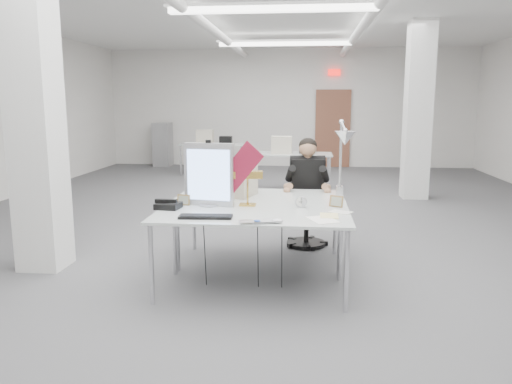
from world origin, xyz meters
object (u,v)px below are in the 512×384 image
seated_person (307,175)px  bankers_lamp (248,189)px  office_chair (307,205)px  architect_lamp (342,154)px  laptop (257,223)px  desk_main (252,215)px  desk_phone (168,206)px  monitor (209,175)px  beige_monitor (233,177)px

seated_person → bankers_lamp: 1.33m
office_chair → architect_lamp: (0.34, -0.95, 0.73)m
bankers_lamp → laptop: bearing=-82.8°
desk_main → desk_phone: 0.83m
monitor → beige_monitor: 0.60m
bankers_lamp → architect_lamp: bearing=12.1°
seated_person → architect_lamp: bearing=-74.8°
seated_person → laptop: seated_person is taller
laptop → bankers_lamp: (-0.17, 0.75, 0.15)m
office_chair → beige_monitor: 1.17m
desk_main → laptop: laptop is taller
desk_main → monitor: 0.64m
seated_person → monitor: monitor is taller
seated_person → monitor: bearing=-133.4°
laptop → beige_monitor: bearing=92.5°
laptop → beige_monitor: beige_monitor is taller
office_chair → beige_monitor: bearing=-143.8°
office_chair → monitor: bearing=-132.3°
laptop → monitor: bearing=112.9°
desk_main → seated_person: bearing=71.9°
desk_phone → beige_monitor: size_ratio=0.53×
beige_monitor → laptop: bearing=-57.4°
desk_main → architect_lamp: (0.85, 0.64, 0.50)m
laptop → beige_monitor: size_ratio=0.68×
monitor → desk_phone: (-0.36, -0.18, -0.28)m
beige_monitor → office_chair: bearing=57.5°
bankers_lamp → office_chair: bearing=59.5°
monitor → desk_phone: bearing=-145.6°
office_chair → laptop: size_ratio=3.52×
laptop → bankers_lamp: size_ratio=0.89×
architect_lamp → beige_monitor: bearing=161.4°
laptop → bankers_lamp: bearing=88.2°
desk_phone → beige_monitor: 0.93m
monitor → architect_lamp: (1.31, 0.34, 0.18)m
monitor → office_chair: bearing=61.8°
desk_main → architect_lamp: 1.18m
bankers_lamp → desk_phone: (-0.74, -0.22, -0.14)m
seated_person → monitor: (-0.96, -1.24, 0.16)m
office_chair → seated_person: size_ratio=1.19×
desk_main → beige_monitor: beige_monitor is taller
monitor → bankers_lamp: monitor is taller
beige_monitor → architect_lamp: architect_lamp is taller
monitor → beige_monitor: monitor is taller
desk_main → office_chair: bearing=72.4°
architect_lamp → bankers_lamp: bearing=-169.6°
beige_monitor → architect_lamp: bearing=4.3°
office_chair → architect_lamp: size_ratio=1.04×
architect_lamp → desk_phone: bearing=-170.1°
bankers_lamp → architect_lamp: architect_lamp is taller
bankers_lamp → seated_person: bearing=58.5°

